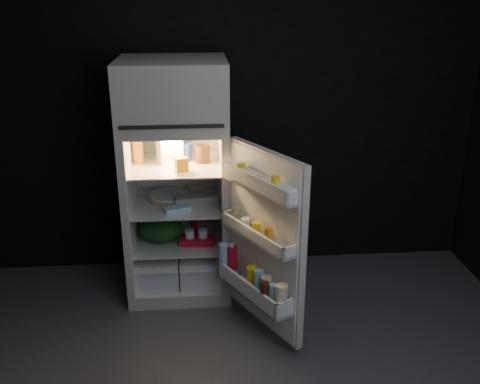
{
  "coord_description": "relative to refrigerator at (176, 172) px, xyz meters",
  "views": [
    {
      "loc": [
        -0.26,
        -2.47,
        2.23
      ],
      "look_at": [
        0.02,
        1.0,
        0.9
      ],
      "focal_mm": 40.0,
      "sensor_mm": 36.0,
      "label": 1
    }
  ],
  "objects": [
    {
      "name": "wall_back",
      "position": [
        0.43,
        0.38,
        0.39
      ],
      "size": [
        4.0,
        0.0,
        2.7
      ],
      "primitive_type": "cube",
      "color": "black",
      "rests_on": "ground"
    },
    {
      "name": "refrigerator",
      "position": [
        0.0,
        0.0,
        0.0
      ],
      "size": [
        0.76,
        0.71,
        1.78
      ],
      "color": "beige",
      "rests_on": "ground"
    },
    {
      "name": "fridge_door",
      "position": [
        0.56,
        -0.7,
        -0.27
      ],
      "size": [
        0.52,
        0.72,
        1.22
      ],
      "color": "beige",
      "rests_on": "ground"
    },
    {
      "name": "milk_jug",
      "position": [
        -0.04,
        0.03,
        0.19
      ],
      "size": [
        0.21,
        0.21,
        0.24
      ],
      "primitive_type": "cube",
      "rotation": [
        0.0,
        0.0,
        0.3
      ],
      "color": "white",
      "rests_on": "refrigerator"
    },
    {
      "name": "mayo_jar",
      "position": [
        0.06,
        0.05,
        0.14
      ],
      "size": [
        0.13,
        0.13,
        0.14
      ],
      "primitive_type": "cylinder",
      "rotation": [
        0.0,
        0.0,
        0.14
      ],
      "color": "#1D3BA2",
      "rests_on": "refrigerator"
    },
    {
      "name": "jam_jar",
      "position": [
        0.2,
        -0.01,
        0.14
      ],
      "size": [
        0.11,
        0.11,
        0.13
      ],
      "primitive_type": "cylinder",
      "rotation": [
        0.0,
        0.0,
        -0.02
      ],
      "color": "#32190E",
      "rests_on": "refrigerator"
    },
    {
      "name": "amber_bottle",
      "position": [
        -0.27,
        0.02,
        0.18
      ],
      "size": [
        0.1,
        0.1,
        0.22
      ],
      "primitive_type": "cylinder",
      "rotation": [
        0.0,
        0.0,
        0.35
      ],
      "color": "#B26B1C",
      "rests_on": "refrigerator"
    },
    {
      "name": "small_carton",
      "position": [
        0.05,
        -0.21,
        0.12
      ],
      "size": [
        0.1,
        0.09,
        0.1
      ],
      "primitive_type": "cube",
      "rotation": [
        0.0,
        0.0,
        0.33
      ],
      "color": "orange",
      "rests_on": "refrigerator"
    },
    {
      "name": "egg_carton",
      "position": [
        0.14,
        -0.1,
        -0.19
      ],
      "size": [
        0.33,
        0.16,
        0.07
      ],
      "primitive_type": "cube",
      "rotation": [
        0.0,
        0.0,
        0.13
      ],
      "color": "gray",
      "rests_on": "refrigerator"
    },
    {
      "name": "pie",
      "position": [
        -0.06,
        0.01,
        -0.21
      ],
      "size": [
        0.39,
        0.39,
        0.04
      ],
      "primitive_type": "cylinder",
      "rotation": [
        0.0,
        0.0,
        0.38
      ],
      "color": "tan",
      "rests_on": "refrigerator"
    },
    {
      "name": "flat_package",
      "position": [
        0.0,
        -0.22,
        -0.21
      ],
      "size": [
        0.21,
        0.16,
        0.04
      ],
      "primitive_type": "cube",
      "rotation": [
        0.0,
        0.0,
        0.38
      ],
      "color": "#94CCE5",
      "rests_on": "refrigerator"
    },
    {
      "name": "wrapped_pkg",
      "position": [
        0.14,
        0.14,
        -0.2
      ],
      "size": [
        0.14,
        0.13,
        0.05
      ],
      "primitive_type": "cube",
      "rotation": [
        0.0,
        0.0,
        0.25
      ],
      "color": "beige",
      "rests_on": "refrigerator"
    },
    {
      "name": "produce_bag",
      "position": [
        -0.13,
        -0.07,
        -0.43
      ],
      "size": [
        0.37,
        0.33,
        0.2
      ],
      "primitive_type": "ellipsoid",
      "rotation": [
        0.0,
        0.0,
        -0.14
      ],
      "color": "#193815",
      "rests_on": "refrigerator"
    },
    {
      "name": "yogurt_tray",
      "position": [
        0.14,
        -0.14,
        -0.5
      ],
      "size": [
        0.27,
        0.16,
        0.05
      ],
      "primitive_type": "cube",
      "rotation": [
        0.0,
        0.0,
        -0.08
      ],
      "color": "red",
      "rests_on": "refrigerator"
    },
    {
      "name": "small_can_red",
      "position": [
        0.12,
        0.08,
        -0.48
      ],
      "size": [
        0.08,
        0.08,
        0.09
      ],
      "primitive_type": "cylinder",
      "rotation": [
        0.0,
        0.0,
        -0.4
      ],
      "color": "red",
      "rests_on": "refrigerator"
    },
    {
      "name": "small_can_silver",
      "position": [
        0.24,
        0.05,
        -0.48
      ],
      "size": [
        0.09,
        0.09,
        0.09
      ],
      "primitive_type": "cylinder",
      "rotation": [
        0.0,
        0.0,
        -0.3
      ],
      "color": "silver",
      "rests_on": "refrigerator"
    }
  ]
}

